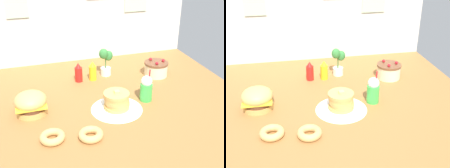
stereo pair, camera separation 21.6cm
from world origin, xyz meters
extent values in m
cube|color=#9E6B38|center=(0.00, 0.00, -0.01)|extent=(2.20, 2.00, 0.02)
cube|color=beige|center=(0.00, 0.99, 0.54)|extent=(2.20, 0.03, 1.07)
cube|color=#B2D1B2|center=(-0.57, 0.97, 0.58)|extent=(0.20, 0.01, 0.20)
cube|color=#B2D1B2|center=(0.57, 0.97, 0.57)|extent=(0.23, 0.01, 0.21)
cylinder|color=white|center=(0.04, -0.06, 0.00)|extent=(0.38, 0.38, 0.00)
cylinder|color=#DBA859|center=(-0.56, 0.09, 0.02)|extent=(0.22, 0.22, 0.04)
cylinder|color=#59331E|center=(-0.56, 0.09, 0.05)|extent=(0.21, 0.21, 0.03)
cube|color=yellow|center=(-0.56, 0.09, 0.07)|extent=(0.21, 0.21, 0.01)
ellipsoid|color=#E5B260|center=(-0.56, 0.09, 0.10)|extent=(0.23, 0.23, 0.13)
cylinder|color=white|center=(0.04, -0.06, 0.01)|extent=(0.29, 0.29, 0.01)
cylinder|color=#E0AD5B|center=(0.03, -0.06, 0.03)|extent=(0.19, 0.19, 0.02)
cylinder|color=#E0AD5B|center=(0.04, -0.06, 0.05)|extent=(0.18, 0.18, 0.02)
cylinder|color=#E0AD5B|center=(0.03, -0.06, 0.08)|extent=(0.18, 0.18, 0.02)
cylinder|color=#E0AD5B|center=(0.03, -0.06, 0.10)|extent=(0.18, 0.18, 0.02)
cylinder|color=#E0AD5B|center=(0.03, -0.06, 0.13)|extent=(0.19, 0.19, 0.02)
cube|color=#F7E072|center=(0.04, -0.06, 0.15)|extent=(0.04, 0.04, 0.02)
cylinder|color=beige|center=(0.56, 0.40, 0.06)|extent=(0.21, 0.21, 0.11)
cylinder|color=brown|center=(0.56, 0.40, 0.12)|extent=(0.22, 0.22, 0.02)
sphere|color=red|center=(0.62, 0.39, 0.14)|extent=(0.03, 0.03, 0.03)
sphere|color=red|center=(0.53, 0.45, 0.14)|extent=(0.03, 0.03, 0.03)
sphere|color=red|center=(0.54, 0.35, 0.14)|extent=(0.03, 0.03, 0.03)
cylinder|color=red|center=(-0.13, 0.49, 0.06)|extent=(0.07, 0.07, 0.13)
cone|color=red|center=(-0.13, 0.49, 0.15)|extent=(0.05, 0.05, 0.04)
cylinder|color=yellow|center=(-0.01, 0.49, 0.06)|extent=(0.07, 0.07, 0.13)
cone|color=yellow|center=(-0.01, 0.49, 0.15)|extent=(0.05, 0.05, 0.04)
cylinder|color=green|center=(0.29, 0.01, 0.07)|extent=(0.09, 0.09, 0.14)
sphere|color=white|center=(0.29, 0.01, 0.16)|extent=(0.09, 0.09, 0.09)
cylinder|color=red|center=(0.31, 0.01, 0.19)|extent=(0.01, 0.03, 0.14)
torus|color=tan|center=(-0.46, -0.28, 0.02)|extent=(0.16, 0.16, 0.05)
torus|color=#8CCC8C|center=(-0.46, -0.28, 0.03)|extent=(0.15, 0.15, 0.04)
torus|color=tan|center=(-0.23, -0.33, 0.02)|extent=(0.16, 0.16, 0.05)
torus|color=brown|center=(-0.23, -0.33, 0.03)|extent=(0.15, 0.15, 0.04)
cylinder|color=white|center=(0.13, 0.55, 0.03)|extent=(0.09, 0.09, 0.07)
cylinder|color=#4C7238|center=(0.13, 0.55, 0.13)|extent=(0.01, 0.01, 0.12)
ellipsoid|color=#38843D|center=(0.16, 0.56, 0.18)|extent=(0.08, 0.05, 0.09)
ellipsoid|color=#38843D|center=(0.11, 0.58, 0.20)|extent=(0.08, 0.05, 0.09)
ellipsoid|color=#38843D|center=(0.11, 0.53, 0.22)|extent=(0.08, 0.05, 0.09)
camera|label=1|loc=(-0.55, -1.79, 1.13)|focal=46.71mm
camera|label=2|loc=(-0.34, -1.85, 1.13)|focal=46.71mm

